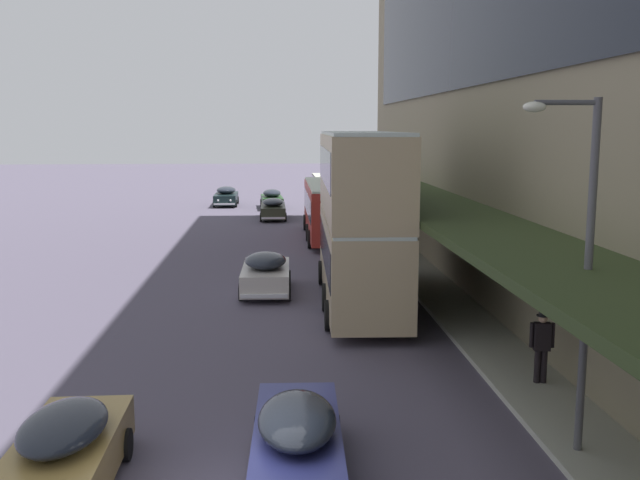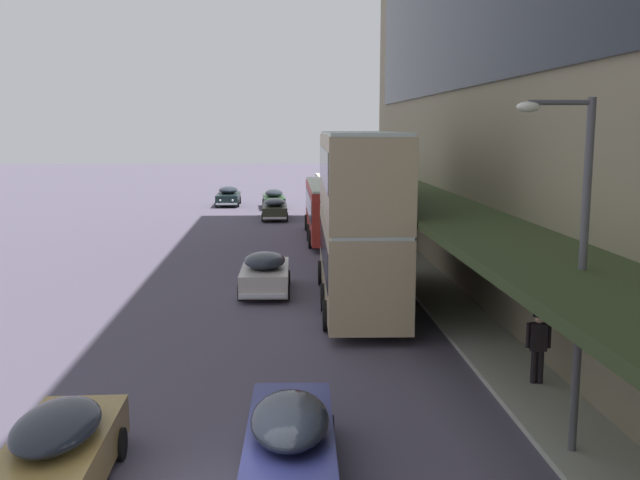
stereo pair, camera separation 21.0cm
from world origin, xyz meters
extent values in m
cube|color=#2D3B1C|center=(6.40, 0.00, 3.70)|extent=(3.20, 72.00, 0.24)
cube|color=#AC2A23|center=(3.75, 30.52, 1.76)|extent=(2.55, 10.87, 2.82)
cube|color=black|center=(3.75, 30.52, 2.10)|extent=(2.58, 10.01, 1.24)
cube|color=silver|center=(3.75, 30.52, 3.22)|extent=(2.45, 10.87, 0.12)
cube|color=black|center=(3.81, 35.99, 2.92)|extent=(1.22, 0.07, 0.36)
cylinder|color=black|center=(2.57, 34.22, 0.50)|extent=(0.26, 1.00, 1.00)
cylinder|color=black|center=(5.01, 34.20, 0.50)|extent=(0.26, 1.00, 1.00)
cylinder|color=black|center=(2.50, 27.17, 0.50)|extent=(0.26, 1.00, 1.00)
cylinder|color=black|center=(4.94, 27.15, 0.50)|extent=(0.26, 1.00, 1.00)
cylinder|color=black|center=(2.52, 29.72, 0.50)|extent=(0.26, 1.00, 1.00)
cylinder|color=black|center=(4.96, 29.70, 0.50)|extent=(0.26, 1.00, 1.00)
cube|color=tan|center=(3.68, 14.50, 1.80)|extent=(2.92, 10.68, 2.90)
cube|color=black|center=(3.68, 14.50, 2.15)|extent=(2.93, 9.83, 1.28)
cube|color=silver|center=(3.68, 14.50, 3.30)|extent=(2.81, 10.67, 0.12)
cube|color=tan|center=(3.68, 14.50, 4.80)|extent=(2.92, 10.68, 2.90)
cube|color=black|center=(3.68, 14.50, 5.15)|extent=(2.93, 9.83, 1.28)
cube|color=silver|center=(3.68, 14.50, 6.30)|extent=(2.81, 10.67, 0.12)
cube|color=black|center=(3.86, 19.84, 6.00)|extent=(1.28, 0.10, 0.36)
cylinder|color=black|center=(2.53, 18.15, 0.50)|extent=(0.28, 1.01, 1.00)
cylinder|color=black|center=(5.08, 18.06, 0.50)|extent=(0.28, 1.01, 1.00)
cylinder|color=black|center=(2.29, 11.26, 0.50)|extent=(0.28, 1.01, 1.00)
cylinder|color=black|center=(4.84, 11.18, 0.50)|extent=(0.28, 1.01, 1.00)
cylinder|color=black|center=(2.38, 13.75, 0.50)|extent=(0.28, 1.01, 1.00)
cylinder|color=black|center=(4.93, 13.66, 0.50)|extent=(0.28, 1.01, 1.00)
cube|color=beige|center=(0.21, 16.76, 0.64)|extent=(1.93, 4.22, 0.84)
ellipsoid|color=#1E232D|center=(0.21, 16.56, 1.34)|extent=(1.67, 2.34, 0.62)
cube|color=silver|center=(0.26, 18.91, 0.37)|extent=(1.75, 0.16, 0.14)
cube|color=silver|center=(0.16, 14.62, 0.37)|extent=(1.75, 0.16, 0.14)
sphere|color=silver|center=(-0.24, 18.89, 0.69)|extent=(0.18, 0.18, 0.18)
sphere|color=silver|center=(0.77, 18.86, 0.69)|extent=(0.18, 0.18, 0.18)
cylinder|color=black|center=(-0.68, 18.08, 0.32)|extent=(0.15, 0.64, 0.64)
cylinder|color=black|center=(1.16, 18.04, 0.32)|extent=(0.15, 0.64, 0.64)
cylinder|color=black|center=(-0.74, 15.49, 0.32)|extent=(0.15, 0.64, 0.64)
cylinder|color=black|center=(1.10, 15.45, 0.32)|extent=(0.15, 0.64, 0.64)
cube|color=#9F7F40|center=(-3.22, 0.98, 0.62)|extent=(1.73, 4.61, 0.80)
ellipsoid|color=#1E232D|center=(-3.22, 1.21, 1.26)|extent=(1.51, 2.54, 0.53)
cube|color=silver|center=(-3.24, 3.33, 0.37)|extent=(1.61, 0.13, 0.14)
cylinder|color=black|center=(-2.39, 2.41, 0.32)|extent=(0.15, 0.64, 0.64)
cylinder|color=black|center=(-4.08, 2.40, 0.32)|extent=(0.15, 0.64, 0.64)
cube|color=black|center=(-3.46, 49.24, 0.61)|extent=(1.83, 4.53, 0.79)
ellipsoid|color=#1E232D|center=(-3.46, 49.47, 1.29)|extent=(1.61, 2.49, 0.62)
cube|color=silver|center=(-3.46, 46.93, 0.37)|extent=(1.73, 0.12, 0.14)
cube|color=silver|center=(-3.46, 51.56, 0.37)|extent=(1.73, 0.12, 0.14)
sphere|color=silver|center=(-2.96, 46.96, 0.66)|extent=(0.18, 0.18, 0.18)
sphere|color=silver|center=(-3.97, 46.96, 0.66)|extent=(0.18, 0.18, 0.18)
cylinder|color=black|center=(-2.55, 47.84, 0.32)|extent=(0.14, 0.64, 0.64)
cylinder|color=black|center=(-4.37, 47.84, 0.32)|extent=(0.14, 0.64, 0.64)
cylinder|color=black|center=(-2.55, 50.65, 0.32)|extent=(0.14, 0.64, 0.64)
cylinder|color=black|center=(-4.37, 50.65, 0.32)|extent=(0.14, 0.64, 0.64)
cube|color=#2D3123|center=(0.50, 39.92, 0.62)|extent=(1.73, 4.62, 0.80)
ellipsoid|color=#1E232D|center=(0.50, 39.69, 1.26)|extent=(1.52, 2.54, 0.53)
cube|color=silver|center=(0.49, 42.28, 0.37)|extent=(1.63, 0.13, 0.14)
cube|color=silver|center=(0.51, 37.57, 0.37)|extent=(1.63, 0.13, 0.14)
sphere|color=silver|center=(0.02, 42.25, 0.67)|extent=(0.18, 0.18, 0.18)
sphere|color=silver|center=(0.96, 42.25, 0.67)|extent=(0.18, 0.18, 0.18)
cylinder|color=black|center=(-0.36, 41.35, 0.32)|extent=(0.14, 0.64, 0.64)
cylinder|color=black|center=(1.35, 41.35, 0.32)|extent=(0.14, 0.64, 0.64)
cylinder|color=black|center=(-0.35, 38.49, 0.32)|extent=(0.14, 0.64, 0.64)
cylinder|color=black|center=(1.36, 38.50, 0.32)|extent=(0.14, 0.64, 0.64)
cube|color=olive|center=(4.15, 42.31, 0.61)|extent=(1.64, 4.29, 0.77)
ellipsoid|color=#1E232D|center=(4.15, 42.10, 1.27)|extent=(1.43, 2.36, 0.61)
cube|color=silver|center=(4.16, 44.50, 0.37)|extent=(1.54, 0.13, 0.14)
cube|color=silver|center=(4.14, 40.12, 0.37)|extent=(1.54, 0.13, 0.14)
sphere|color=silver|center=(3.71, 44.48, 0.66)|extent=(0.18, 0.18, 0.18)
sphere|color=silver|center=(4.60, 44.47, 0.66)|extent=(0.18, 0.18, 0.18)
cylinder|color=black|center=(3.34, 43.64, 0.32)|extent=(0.14, 0.64, 0.64)
cylinder|color=black|center=(4.96, 43.64, 0.32)|extent=(0.14, 0.64, 0.64)
cylinder|color=black|center=(3.33, 40.99, 0.32)|extent=(0.14, 0.64, 0.64)
cylinder|color=black|center=(4.95, 40.98, 0.32)|extent=(0.14, 0.64, 0.64)
cube|color=navy|center=(0.95, 1.36, 0.63)|extent=(1.76, 4.75, 0.82)
ellipsoid|color=#1E232D|center=(0.94, 1.12, 1.31)|extent=(1.50, 2.63, 0.59)
cube|color=silver|center=(1.02, 3.75, 0.37)|extent=(1.53, 0.17, 0.14)
sphere|color=silver|center=(0.58, 3.74, 0.68)|extent=(0.18, 0.18, 0.18)
sphere|color=silver|center=(1.47, 3.71, 0.68)|extent=(0.18, 0.18, 0.18)
cylinder|color=black|center=(0.19, 2.84, 0.32)|extent=(0.16, 0.64, 0.64)
cylinder|color=black|center=(1.80, 2.78, 0.32)|extent=(0.16, 0.64, 0.64)
cube|color=#1A3E18|center=(0.40, 46.94, 0.60)|extent=(1.88, 4.55, 0.76)
ellipsoid|color=#1E232D|center=(0.41, 46.71, 1.26)|extent=(1.57, 2.53, 0.62)
cube|color=silver|center=(0.27, 49.22, 0.37)|extent=(1.55, 0.21, 0.14)
cube|color=silver|center=(0.52, 44.66, 0.37)|extent=(1.55, 0.21, 0.14)
sphere|color=silver|center=(-0.18, 49.16, 0.65)|extent=(0.18, 0.18, 0.18)
sphere|color=silver|center=(0.72, 49.21, 0.65)|extent=(0.18, 0.18, 0.18)
cylinder|color=black|center=(-0.49, 48.27, 0.32)|extent=(0.18, 0.65, 0.64)
cylinder|color=black|center=(1.13, 48.36, 0.32)|extent=(0.18, 0.65, 0.64)
cylinder|color=black|center=(-0.34, 45.51, 0.32)|extent=(0.18, 0.65, 0.64)
cylinder|color=black|center=(1.29, 45.60, 0.32)|extent=(0.18, 0.65, 0.64)
cylinder|color=black|center=(7.14, 5.74, 0.57)|extent=(0.16, 0.16, 0.85)
cylinder|color=black|center=(7.30, 5.72, 0.57)|extent=(0.16, 0.16, 0.85)
cube|color=black|center=(7.22, 5.73, 1.35)|extent=(0.43, 0.29, 0.70)
cylinder|color=black|center=(6.96, 5.77, 1.39)|extent=(0.10, 0.10, 0.63)
cylinder|color=black|center=(7.48, 5.70, 1.39)|extent=(0.10, 0.10, 0.63)
sphere|color=tan|center=(7.22, 5.73, 1.81)|extent=(0.22, 0.22, 0.22)
cylinder|color=black|center=(7.22, 5.73, 1.89)|extent=(0.33, 0.33, 0.02)
cylinder|color=black|center=(7.22, 5.73, 1.95)|extent=(0.21, 0.21, 0.12)
cylinder|color=#4C4C51|center=(6.57, 1.99, 3.61)|extent=(0.16, 0.16, 6.92)
cylinder|color=#4C4C51|center=(5.97, 1.99, 6.97)|extent=(1.20, 0.10, 0.10)
ellipsoid|color=silver|center=(5.37, 1.99, 6.89)|extent=(0.44, 0.28, 0.20)
camera|label=1|loc=(0.56, -11.07, 6.51)|focal=40.00mm
camera|label=2|loc=(0.77, -11.08, 6.51)|focal=40.00mm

